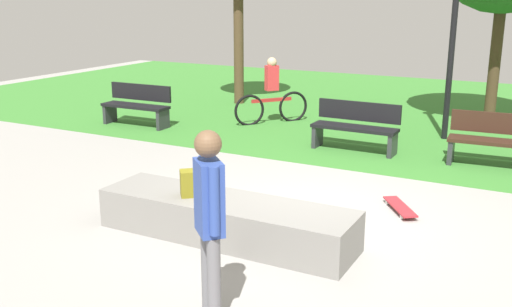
{
  "coord_description": "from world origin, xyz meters",
  "views": [
    {
      "loc": [
        2.74,
        -6.79,
        2.87
      ],
      "look_at": [
        -0.67,
        -0.33,
        0.87
      ],
      "focal_mm": 41.29,
      "sensor_mm": 36.0,
      "label": 1
    }
  ],
  "objects_px": {
    "park_bench_near_path": "(498,139)",
    "lamp_post": "(455,9)",
    "park_bench_by_oak": "(356,126)",
    "skater_performing_trick": "(209,213)",
    "concrete_ledge": "(226,219)",
    "backpack_on_ledge": "(192,183)",
    "park_bench_far_left": "(137,104)",
    "cyclist_on_bicycle": "(272,95)",
    "skateboard_spare": "(400,207)"
  },
  "relations": [
    {
      "from": "park_bench_near_path",
      "to": "lamp_post",
      "type": "xyz_separation_m",
      "value": [
        -1.17,
        1.66,
        2.1
      ]
    },
    {
      "from": "park_bench_by_oak",
      "to": "lamp_post",
      "type": "height_order",
      "value": "lamp_post"
    },
    {
      "from": "skater_performing_trick",
      "to": "lamp_post",
      "type": "distance_m",
      "value": 8.27
    },
    {
      "from": "park_bench_near_path",
      "to": "park_bench_by_oak",
      "type": "height_order",
      "value": "same"
    },
    {
      "from": "concrete_ledge",
      "to": "park_bench_near_path",
      "type": "height_order",
      "value": "park_bench_near_path"
    },
    {
      "from": "backpack_on_ledge",
      "to": "park_bench_by_oak",
      "type": "height_order",
      "value": "park_bench_by_oak"
    },
    {
      "from": "park_bench_far_left",
      "to": "cyclist_on_bicycle",
      "type": "bearing_deg",
      "value": 32.78
    },
    {
      "from": "skater_performing_trick",
      "to": "cyclist_on_bicycle",
      "type": "bearing_deg",
      "value": 112.69
    },
    {
      "from": "lamp_post",
      "to": "park_bench_by_oak",
      "type": "bearing_deg",
      "value": -126.86
    },
    {
      "from": "park_bench_far_left",
      "to": "park_bench_near_path",
      "type": "bearing_deg",
      "value": 1.95
    },
    {
      "from": "skateboard_spare",
      "to": "cyclist_on_bicycle",
      "type": "xyz_separation_m",
      "value": [
        -4.06,
        4.26,
        0.57
      ]
    },
    {
      "from": "concrete_ledge",
      "to": "park_bench_far_left",
      "type": "distance_m",
      "value": 6.7
    },
    {
      "from": "skater_performing_trick",
      "to": "park_bench_near_path",
      "type": "bearing_deg",
      "value": 75.33
    },
    {
      "from": "concrete_ledge",
      "to": "backpack_on_ledge",
      "type": "height_order",
      "value": "backpack_on_ledge"
    },
    {
      "from": "park_bench_by_oak",
      "to": "lamp_post",
      "type": "xyz_separation_m",
      "value": [
        1.31,
        1.75,
        2.1
      ]
    },
    {
      "from": "park_bench_near_path",
      "to": "lamp_post",
      "type": "relative_size",
      "value": 0.38
    },
    {
      "from": "skater_performing_trick",
      "to": "park_bench_far_left",
      "type": "distance_m",
      "value": 8.5
    },
    {
      "from": "skater_performing_trick",
      "to": "backpack_on_ledge",
      "type": "bearing_deg",
      "value": 128.21
    },
    {
      "from": "park_bench_near_path",
      "to": "cyclist_on_bicycle",
      "type": "height_order",
      "value": "cyclist_on_bicycle"
    },
    {
      "from": "park_bench_by_oak",
      "to": "cyclist_on_bicycle",
      "type": "xyz_separation_m",
      "value": [
        -2.48,
        1.46,
        0.15
      ]
    },
    {
      "from": "skateboard_spare",
      "to": "park_bench_far_left",
      "type": "xyz_separation_m",
      "value": [
        -6.59,
        2.63,
        0.42
      ]
    },
    {
      "from": "lamp_post",
      "to": "backpack_on_ledge",
      "type": "bearing_deg",
      "value": -105.53
    },
    {
      "from": "backpack_on_ledge",
      "to": "park_bench_near_path",
      "type": "relative_size",
      "value": 0.2
    },
    {
      "from": "skater_performing_trick",
      "to": "skateboard_spare",
      "type": "distance_m",
      "value": 3.78
    },
    {
      "from": "cyclist_on_bicycle",
      "to": "park_bench_far_left",
      "type": "bearing_deg",
      "value": -147.22
    },
    {
      "from": "park_bench_far_left",
      "to": "cyclist_on_bicycle",
      "type": "distance_m",
      "value": 3.02
    },
    {
      "from": "backpack_on_ledge",
      "to": "park_bench_by_oak",
      "type": "relative_size",
      "value": 0.2
    },
    {
      "from": "skateboard_spare",
      "to": "backpack_on_ledge",
      "type": "bearing_deg",
      "value": -136.87
    },
    {
      "from": "backpack_on_ledge",
      "to": "lamp_post",
      "type": "relative_size",
      "value": 0.08
    },
    {
      "from": "park_bench_by_oak",
      "to": "backpack_on_ledge",
      "type": "bearing_deg",
      "value": -95.9
    },
    {
      "from": "backpack_on_ledge",
      "to": "park_bench_near_path",
      "type": "distance_m",
      "value": 5.66
    },
    {
      "from": "park_bench_by_oak",
      "to": "cyclist_on_bicycle",
      "type": "height_order",
      "value": "cyclist_on_bicycle"
    },
    {
      "from": "park_bench_far_left",
      "to": "skateboard_spare",
      "type": "bearing_deg",
      "value": -21.73
    },
    {
      "from": "backpack_on_ledge",
      "to": "skateboard_spare",
      "type": "xyz_separation_m",
      "value": [
        2.07,
        1.94,
        -0.59
      ]
    },
    {
      "from": "skateboard_spare",
      "to": "cyclist_on_bicycle",
      "type": "bearing_deg",
      "value": 133.61
    },
    {
      "from": "lamp_post",
      "to": "skateboard_spare",
      "type": "bearing_deg",
      "value": -86.65
    },
    {
      "from": "skater_performing_trick",
      "to": "park_bench_by_oak",
      "type": "bearing_deg",
      "value": 97.1
    },
    {
      "from": "skateboard_spare",
      "to": "cyclist_on_bicycle",
      "type": "relative_size",
      "value": 0.51
    },
    {
      "from": "park_bench_far_left",
      "to": "backpack_on_ledge",
      "type": "bearing_deg",
      "value": -45.26
    },
    {
      "from": "park_bench_by_oak",
      "to": "park_bench_far_left",
      "type": "distance_m",
      "value": 5.01
    },
    {
      "from": "skater_performing_trick",
      "to": "park_bench_far_left",
      "type": "bearing_deg",
      "value": 133.15
    },
    {
      "from": "skateboard_spare",
      "to": "skater_performing_trick",
      "type": "bearing_deg",
      "value": -102.46
    },
    {
      "from": "park_bench_near_path",
      "to": "skater_performing_trick",
      "type": "bearing_deg",
      "value": -104.67
    },
    {
      "from": "concrete_ledge",
      "to": "lamp_post",
      "type": "relative_size",
      "value": 0.75
    },
    {
      "from": "cyclist_on_bicycle",
      "to": "park_bench_near_path",
      "type": "bearing_deg",
      "value": -15.51
    },
    {
      "from": "park_bench_near_path",
      "to": "skateboard_spare",
      "type": "bearing_deg",
      "value": -107.35
    },
    {
      "from": "skateboard_spare",
      "to": "park_bench_far_left",
      "type": "distance_m",
      "value": 7.11
    },
    {
      "from": "park_bench_near_path",
      "to": "lamp_post",
      "type": "distance_m",
      "value": 2.92
    },
    {
      "from": "backpack_on_ledge",
      "to": "park_bench_far_left",
      "type": "distance_m",
      "value": 6.43
    },
    {
      "from": "skateboard_spare",
      "to": "lamp_post",
      "type": "height_order",
      "value": "lamp_post"
    }
  ]
}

